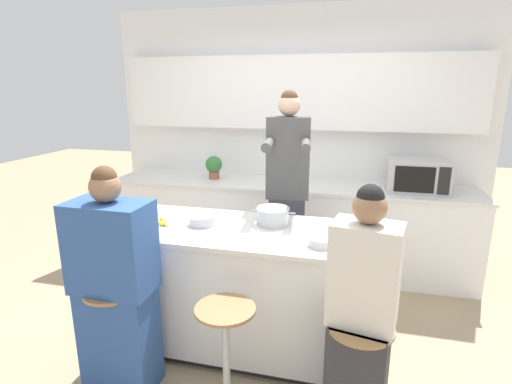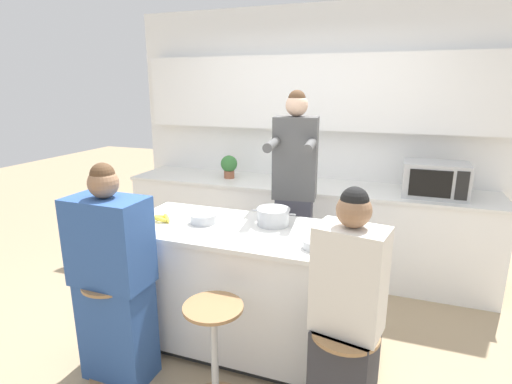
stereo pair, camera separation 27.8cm
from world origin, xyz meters
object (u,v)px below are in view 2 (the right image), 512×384
person_wrapped_blanket (113,282)px  potted_plant (229,165)px  coffee_cup_near (327,231)px  fruit_bowl (317,244)px  bar_stool_leftmost (115,328)px  person_seated_near (346,333)px  banana_bunch (162,218)px  person_cooking (294,203)px  microwave (435,180)px  bar_stool_center (215,356)px  kitchen_island (252,289)px  cooking_pot (273,217)px

person_wrapped_blanket → potted_plant: 2.10m
person_wrapped_blanket → coffee_cup_near: bearing=27.9°
coffee_cup_near → fruit_bowl: bearing=-96.4°
fruit_bowl → potted_plant: 2.11m
bar_stool_leftmost → potted_plant: 2.19m
person_seated_near → banana_bunch: size_ratio=7.91×
coffee_cup_near → person_cooking: bearing=121.4°
fruit_bowl → microwave: 1.77m
bar_stool_leftmost → bar_stool_center: same height
person_wrapped_blanket → fruit_bowl: size_ratio=8.40×
kitchen_island → person_cooking: (0.12, 0.68, 0.47)m
kitchen_island → coffee_cup_near: 0.72m
bar_stool_leftmost → cooking_pot: (0.85, 0.74, 0.63)m
bar_stool_center → banana_bunch: banana_bunch is taller
person_seated_near → potted_plant: (-1.56, 2.06, 0.40)m
kitchen_island → potted_plant: potted_plant is taller
bar_stool_leftmost → coffee_cup_near: coffee_cup_near is taller
bar_stool_leftmost → bar_stool_center: 0.74m
person_wrapped_blanket → coffee_cup_near: 1.42m
coffee_cup_near → microwave: 1.57m
bar_stool_leftmost → potted_plant: bearing=92.2°
person_cooking → cooking_pot: size_ratio=5.68×
bar_stool_leftmost → potted_plant: size_ratio=2.75×
person_seated_near → microwave: (0.50, 2.02, 0.41)m
bar_stool_center → bar_stool_leftmost: bearing=177.7°
person_wrapped_blanket → person_seated_near: 1.46m
microwave → bar_stool_center: bearing=-121.1°
bar_stool_center → person_cooking: bearing=84.8°
person_seated_near → microwave: 2.12m
person_seated_near → cooking_pot: size_ratio=4.38×
person_wrapped_blanket → coffee_cup_near: size_ratio=12.73×
bar_stool_leftmost → bar_stool_center: (0.74, -0.03, 0.00)m
cooking_pot → banana_bunch: (-0.79, -0.21, -0.04)m
kitchen_island → person_wrapped_blanket: person_wrapped_blanket is taller
cooking_pot → potted_plant: size_ratio=1.32×
cooking_pot → banana_bunch: bearing=-164.9°
microwave → potted_plant: 2.06m
fruit_bowl → coffee_cup_near: (0.02, 0.21, 0.01)m
potted_plant → bar_stool_center: bearing=-68.6°
person_seated_near → bar_stool_leftmost: bearing=-168.9°
bar_stool_center → person_cooking: 1.44m
bar_stool_center → cooking_pot: (0.11, 0.77, 0.63)m
kitchen_island → potted_plant: 1.78m
person_wrapped_blanket → microwave: bearing=46.6°
cooking_pot → microwave: (1.13, 1.28, 0.08)m
potted_plant → banana_bunch: bearing=-84.9°
bar_stool_center → fruit_bowl: fruit_bowl is taller
bar_stool_center → microwave: microwave is taller
microwave → person_cooking: bearing=-146.6°
bar_stool_leftmost → banana_bunch: bearing=83.8°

